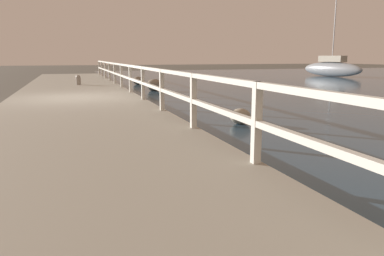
{
  "coord_description": "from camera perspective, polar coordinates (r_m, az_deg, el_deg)",
  "views": [
    {
      "loc": [
        -0.17,
        -12.8,
        1.59
      ],
      "look_at": [
        3.1,
        -2.8,
        -0.43
      ],
      "focal_mm": 35.0,
      "sensor_mm": 36.0,
      "label": 1
    }
  ],
  "objects": [
    {
      "name": "ground_plane",
      "position": [
        12.9,
        -17.24,
        3.29
      ],
      "size": [
        120.0,
        120.0,
        0.0
      ],
      "primitive_type": "plane",
      "color": "#4C473D"
    },
    {
      "name": "boulder_water_edge",
      "position": [
        17.74,
        -6.04,
        6.14
      ],
      "size": [
        0.4,
        0.36,
        0.3
      ],
      "color": "#666056",
      "rests_on": "ground"
    },
    {
      "name": "boulder_upstream",
      "position": [
        8.99,
        7.38,
        1.79
      ],
      "size": [
        0.5,
        0.45,
        0.37
      ],
      "color": "gray",
      "rests_on": "ground"
    },
    {
      "name": "sailboat_gray",
      "position": [
        32.28,
        20.52,
        8.57
      ],
      "size": [
        1.89,
        5.9,
        6.44
      ],
      "rotation": [
        0.0,
        0.0,
        0.15
      ],
      "color": "gray",
      "rests_on": "water_surface"
    },
    {
      "name": "railing",
      "position": [
        13.0,
        -8.53,
        7.95
      ],
      "size": [
        0.1,
        32.5,
        1.02
      ],
      "color": "silver",
      "rests_on": "dock_walkway"
    },
    {
      "name": "dock_walkway",
      "position": [
        12.89,
        -17.28,
        3.87
      ],
      "size": [
        4.21,
        36.0,
        0.27
      ],
      "color": "gray",
      "rests_on": "ground"
    },
    {
      "name": "boulder_downstream",
      "position": [
        17.73,
        -5.75,
        6.56
      ],
      "size": [
        0.74,
        0.67,
        0.56
      ],
      "color": "slate",
      "rests_on": "ground"
    },
    {
      "name": "mooring_bollard",
      "position": [
        18.66,
        -16.93,
        7.02
      ],
      "size": [
        0.23,
        0.23,
        0.46
      ],
      "color": "gray",
      "rests_on": "dock_walkway"
    },
    {
      "name": "boulder_far_strip",
      "position": [
        21.91,
        -8.26,
        7.17
      ],
      "size": [
        0.6,
        0.54,
        0.45
      ],
      "color": "slate",
      "rests_on": "ground"
    }
  ]
}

